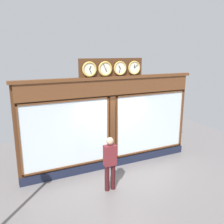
% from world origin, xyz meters
% --- Properties ---
extents(ground_plane, '(14.00, 14.00, 0.00)m').
position_xyz_m(ground_plane, '(0.00, 2.80, 0.00)').
color(ground_plane, slate).
extents(shop_facade, '(6.53, 0.42, 3.90)m').
position_xyz_m(shop_facade, '(0.00, -0.12, 1.69)').
color(shop_facade, '#4C2B16').
rests_on(shop_facade, ground_plane).
extents(pedestrian, '(0.36, 0.22, 1.69)m').
position_xyz_m(pedestrian, '(0.71, 1.35, 0.93)').
color(pedestrian, '#3A1316').
rests_on(pedestrian, ground_plane).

